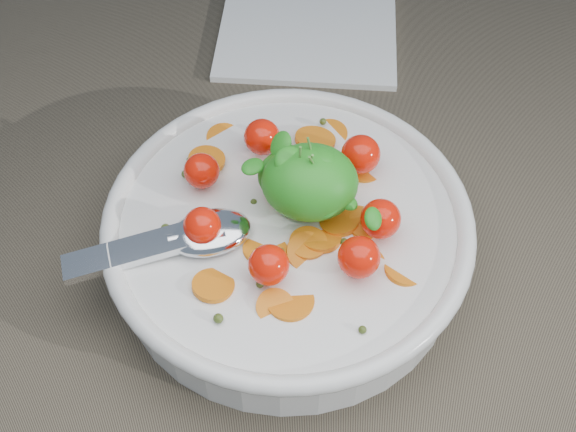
{
  "coord_description": "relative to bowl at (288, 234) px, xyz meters",
  "views": [
    {
      "loc": [
        -0.01,
        -0.35,
        0.48
      ],
      "look_at": [
        -0.02,
        -0.02,
        0.06
      ],
      "focal_mm": 45.0,
      "sensor_mm": 36.0,
      "label": 1
    }
  ],
  "objects": [
    {
      "name": "ground",
      "position": [
        0.02,
        0.02,
        -0.03
      ],
      "size": [
        6.0,
        6.0,
        0.0
      ],
      "primitive_type": "plane",
      "color": "#675D4A",
      "rests_on": "ground"
    },
    {
      "name": "napkin",
      "position": [
        0.01,
        0.28,
        -0.03
      ],
      "size": [
        0.19,
        0.17,
        0.01
      ],
      "primitive_type": "cube",
      "rotation": [
        0.0,
        0.0,
        -0.03
      ],
      "color": "white",
      "rests_on": "ground"
    },
    {
      "name": "bowl",
      "position": [
        0.0,
        0.0,
        0.0
      ],
      "size": [
        0.3,
        0.28,
        0.12
      ],
      "color": "white",
      "rests_on": "ground"
    }
  ]
}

